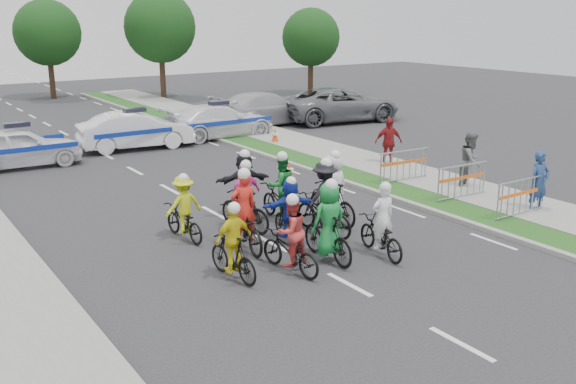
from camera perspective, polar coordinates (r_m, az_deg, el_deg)
ground at (r=13.54m, az=5.46°, el=-8.21°), size 90.00×90.00×0.00m
curb_right at (r=20.24m, az=7.61°, el=0.06°), size 0.20×60.00×0.12m
grass_strip at (r=20.70m, az=9.05°, el=0.34°), size 1.20×60.00×0.11m
sidewalk_right at (r=21.94m, az=12.49°, el=1.06°), size 2.40×60.00×0.13m
rider_0 at (r=14.98m, az=8.27°, el=-3.47°), size 0.90×1.84×1.79m
rider_1 at (r=14.49m, az=3.61°, el=-3.32°), size 0.84×1.87×1.95m
rider_2 at (r=13.86m, az=0.21°, el=-4.57°), size 0.85×1.83×1.80m
rider_3 at (r=13.55m, az=-4.89°, el=-5.10°), size 0.90×1.68×1.73m
rider_4 at (r=16.24m, az=3.19°, el=-1.14°), size 1.18×2.04×2.01m
rider_5 at (r=15.62m, az=0.13°, el=-2.00°), size 1.39×1.66×1.69m
rider_6 at (r=15.24m, az=-4.00°, el=-2.73°), size 0.87×2.03×2.01m
rider_7 at (r=17.05m, az=4.00°, el=-0.29°), size 0.86×1.94×2.03m
rider_8 at (r=17.20m, az=-0.65°, el=-0.33°), size 0.85×1.95×1.95m
rider_9 at (r=16.53m, az=-3.84°, el=-1.01°), size 1.01×1.87×1.89m
rider_10 at (r=16.06m, az=-9.26°, el=-1.90°), size 0.99×1.72×1.71m
rider_11 at (r=17.53m, az=-3.93°, el=0.25°), size 1.60×1.90×1.93m
police_car_0 at (r=25.28m, az=-22.81°, el=3.69°), size 4.47×2.02×1.49m
police_car_1 at (r=27.27m, az=-13.38°, el=5.34°), size 4.81×2.21×1.53m
police_car_2 at (r=29.16m, az=-6.12°, el=6.29°), size 5.18×2.20×1.49m
civilian_sedan at (r=32.28m, az=-2.06°, el=7.42°), size 5.94×3.06×1.65m
civilian_suv at (r=33.51m, az=4.69°, el=7.77°), size 6.67×3.92×1.74m
spectator_0 at (r=19.22m, az=21.41°, el=0.80°), size 0.71×0.52×1.77m
spectator_1 at (r=21.12m, az=15.93°, el=2.67°), size 1.10×0.99×1.85m
spectator_2 at (r=23.75m, az=8.91°, el=4.41°), size 1.14×0.77×1.79m
barrier_0 at (r=18.59m, az=19.97°, el=-0.58°), size 2.00×0.51×1.12m
barrier_1 at (r=19.81m, az=15.18°, el=0.79°), size 2.02×0.59×1.12m
barrier_2 at (r=21.43m, az=10.24°, el=2.20°), size 2.03×0.64×1.12m
cone_0 at (r=21.24m, az=0.11°, el=1.73°), size 0.40×0.40×0.70m
cone_1 at (r=27.50m, az=-1.15°, el=4.95°), size 0.40×0.40×0.70m
tree_1 at (r=42.97m, az=-11.30°, el=14.17°), size 4.55×4.55×6.82m
tree_2 at (r=44.00m, az=2.05°, el=13.57°), size 3.85×3.85×5.77m
tree_4 at (r=44.85m, az=-20.61°, el=13.10°), size 4.20×4.20×6.30m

